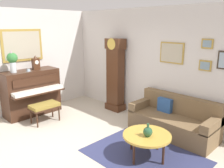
{
  "coord_description": "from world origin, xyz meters",
  "views": [
    {
      "loc": [
        3.54,
        -2.39,
        2.36
      ],
      "look_at": [
        -0.06,
        1.21,
        1.07
      ],
      "focal_mm": 37.11,
      "sensor_mm": 36.0,
      "label": 1
    }
  ],
  "objects_px": {
    "piano_bench": "(45,107)",
    "mantel_clock": "(36,63)",
    "piano": "(32,92)",
    "couch": "(174,120)",
    "flower_vase": "(12,60)",
    "coffee_table": "(147,136)",
    "grandfather_clock": "(115,77)",
    "green_jug": "(148,132)",
    "teacup": "(28,70)"
  },
  "relations": [
    {
      "from": "teacup",
      "to": "green_jug",
      "type": "distance_m",
      "value": 3.57
    },
    {
      "from": "coffee_table",
      "to": "teacup",
      "type": "relative_size",
      "value": 7.59
    },
    {
      "from": "piano_bench",
      "to": "green_jug",
      "type": "relative_size",
      "value": 2.92
    },
    {
      "from": "coffee_table",
      "to": "flower_vase",
      "type": "bearing_deg",
      "value": -165.85
    },
    {
      "from": "piano",
      "to": "couch",
      "type": "xyz_separation_m",
      "value": [
        3.36,
        1.65,
        -0.3
      ]
    },
    {
      "from": "couch",
      "to": "teacup",
      "type": "bearing_deg",
      "value": -152.09
    },
    {
      "from": "piano_bench",
      "to": "piano",
      "type": "bearing_deg",
      "value": 175.71
    },
    {
      "from": "grandfather_clock",
      "to": "coffee_table",
      "type": "xyz_separation_m",
      "value": [
        2.14,
        -1.37,
        -0.55
      ]
    },
    {
      "from": "mantel_clock",
      "to": "piano_bench",
      "type": "bearing_deg",
      "value": -17.67
    },
    {
      "from": "grandfather_clock",
      "to": "mantel_clock",
      "type": "height_order",
      "value": "grandfather_clock"
    },
    {
      "from": "flower_vase",
      "to": "teacup",
      "type": "relative_size",
      "value": 5.0
    },
    {
      "from": "teacup",
      "to": "green_jug",
      "type": "xyz_separation_m",
      "value": [
        3.46,
        0.49,
        -0.7
      ]
    },
    {
      "from": "couch",
      "to": "green_jug",
      "type": "bearing_deg",
      "value": -81.01
    },
    {
      "from": "couch",
      "to": "flower_vase",
      "type": "distance_m",
      "value": 4.13
    },
    {
      "from": "coffee_table",
      "to": "piano",
      "type": "bearing_deg",
      "value": -172.57
    },
    {
      "from": "piano",
      "to": "coffee_table",
      "type": "bearing_deg",
      "value": 7.43
    },
    {
      "from": "couch",
      "to": "flower_vase",
      "type": "xyz_separation_m",
      "value": [
        -3.36,
        -2.07,
        1.21
      ]
    },
    {
      "from": "piano",
      "to": "mantel_clock",
      "type": "xyz_separation_m",
      "value": [
        0.0,
        0.18,
        0.77
      ]
    },
    {
      "from": "coffee_table",
      "to": "green_jug",
      "type": "height_order",
      "value": "green_jug"
    },
    {
      "from": "piano_bench",
      "to": "green_jug",
      "type": "distance_m",
      "value": 2.84
    },
    {
      "from": "flower_vase",
      "to": "teacup",
      "type": "height_order",
      "value": "flower_vase"
    },
    {
      "from": "grandfather_clock",
      "to": "green_jug",
      "type": "height_order",
      "value": "grandfather_clock"
    },
    {
      "from": "couch",
      "to": "coffee_table",
      "type": "xyz_separation_m",
      "value": [
        0.15,
        -1.19,
        0.1
      ]
    },
    {
      "from": "grandfather_clock",
      "to": "couch",
      "type": "distance_m",
      "value": 2.1
    },
    {
      "from": "coffee_table",
      "to": "mantel_clock",
      "type": "height_order",
      "value": "mantel_clock"
    },
    {
      "from": "flower_vase",
      "to": "coffee_table",
      "type": "bearing_deg",
      "value": 14.15
    },
    {
      "from": "piano",
      "to": "piano_bench",
      "type": "xyz_separation_m",
      "value": [
        0.76,
        -0.06,
        -0.21
      ]
    },
    {
      "from": "flower_vase",
      "to": "teacup",
      "type": "xyz_separation_m",
      "value": [
        0.09,
        0.34,
        -0.29
      ]
    },
    {
      "from": "piano_bench",
      "to": "mantel_clock",
      "type": "bearing_deg",
      "value": 162.33
    },
    {
      "from": "piano",
      "to": "couch",
      "type": "height_order",
      "value": "piano"
    },
    {
      "from": "grandfather_clock",
      "to": "flower_vase",
      "type": "relative_size",
      "value": 3.5
    },
    {
      "from": "piano",
      "to": "mantel_clock",
      "type": "distance_m",
      "value": 0.79
    },
    {
      "from": "piano_bench",
      "to": "flower_vase",
      "type": "relative_size",
      "value": 1.21
    },
    {
      "from": "green_jug",
      "to": "mantel_clock",
      "type": "bearing_deg",
      "value": -176.34
    },
    {
      "from": "piano",
      "to": "piano_bench",
      "type": "relative_size",
      "value": 2.06
    },
    {
      "from": "piano_bench",
      "to": "mantel_clock",
      "type": "height_order",
      "value": "mantel_clock"
    },
    {
      "from": "couch",
      "to": "green_jug",
      "type": "relative_size",
      "value": 7.92
    },
    {
      "from": "flower_vase",
      "to": "mantel_clock",
      "type": "bearing_deg",
      "value": 89.95
    },
    {
      "from": "coffee_table",
      "to": "teacup",
      "type": "xyz_separation_m",
      "value": [
        -3.41,
        -0.54,
        0.82
      ]
    },
    {
      "from": "piano",
      "to": "teacup",
      "type": "xyz_separation_m",
      "value": [
        0.1,
        -0.08,
        0.62
      ]
    },
    {
      "from": "piano_bench",
      "to": "mantel_clock",
      "type": "distance_m",
      "value": 1.26
    },
    {
      "from": "piano_bench",
      "to": "mantel_clock",
      "type": "xyz_separation_m",
      "value": [
        -0.76,
        0.24,
        0.98
      ]
    },
    {
      "from": "piano",
      "to": "flower_vase",
      "type": "distance_m",
      "value": 1.01
    },
    {
      "from": "piano",
      "to": "flower_vase",
      "type": "height_order",
      "value": "flower_vase"
    },
    {
      "from": "piano",
      "to": "green_jug",
      "type": "distance_m",
      "value": 3.58
    },
    {
      "from": "piano_bench",
      "to": "coffee_table",
      "type": "bearing_deg",
      "value": 10.6
    },
    {
      "from": "piano",
      "to": "grandfather_clock",
      "type": "relative_size",
      "value": 0.71
    },
    {
      "from": "coffee_table",
      "to": "flower_vase",
      "type": "height_order",
      "value": "flower_vase"
    },
    {
      "from": "grandfather_clock",
      "to": "mantel_clock",
      "type": "xyz_separation_m",
      "value": [
        -1.37,
        -1.64,
        0.42
      ]
    },
    {
      "from": "grandfather_clock",
      "to": "green_jug",
      "type": "xyz_separation_m",
      "value": [
        2.19,
        -1.42,
        -0.43
      ]
    }
  ]
}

